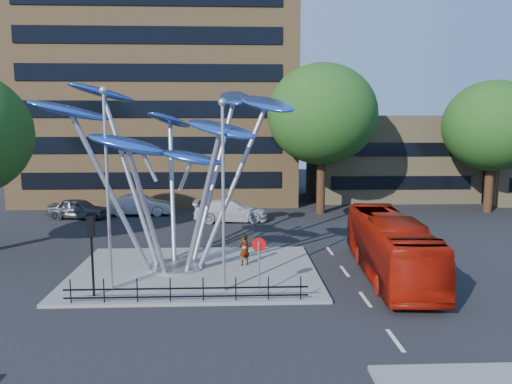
{
  "coord_description": "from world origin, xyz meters",
  "views": [
    {
      "loc": [
        1.01,
        -18.07,
        7.48
      ],
      "look_at": [
        1.94,
        4.0,
        4.35
      ],
      "focal_mm": 35.0,
      "sensor_mm": 36.0,
      "label": 1
    }
  ],
  "objects_px": {
    "pedestrian": "(244,250)",
    "parked_car_left": "(79,209)",
    "tree_right": "(322,114)",
    "tree_far": "(493,126)",
    "street_lamp_left": "(107,171)",
    "parked_car_right": "(231,211)",
    "street_lamp_right": "(223,178)",
    "leaf_sculpture": "(172,134)",
    "no_entry_sign_island": "(259,256)",
    "traffic_light_island": "(91,239)",
    "parked_car_mid": "(140,205)",
    "red_bus": "(390,247)"
  },
  "relations": [
    {
      "from": "pedestrian",
      "to": "parked_car_left",
      "type": "bearing_deg",
      "value": -75.58
    },
    {
      "from": "tree_right",
      "to": "tree_far",
      "type": "relative_size",
      "value": 1.12
    },
    {
      "from": "tree_far",
      "to": "pedestrian",
      "type": "xyz_separation_m",
      "value": [
        -20.54,
        -15.18,
        -6.15
      ]
    },
    {
      "from": "street_lamp_left",
      "to": "tree_far",
      "type": "bearing_deg",
      "value": 34.92
    },
    {
      "from": "pedestrian",
      "to": "parked_car_right",
      "type": "distance_m",
      "value": 12.13
    },
    {
      "from": "street_lamp_right",
      "to": "parked_car_left",
      "type": "relative_size",
      "value": 1.8
    },
    {
      "from": "tree_far",
      "to": "leaf_sculpture",
      "type": "distance_m",
      "value": 28.53
    },
    {
      "from": "street_lamp_right",
      "to": "no_entry_sign_island",
      "type": "xyz_separation_m",
      "value": [
        1.5,
        -0.48,
        -3.28
      ]
    },
    {
      "from": "leaf_sculpture",
      "to": "no_entry_sign_island",
      "type": "relative_size",
      "value": 5.19
    },
    {
      "from": "no_entry_sign_island",
      "to": "parked_car_left",
      "type": "bearing_deg",
      "value": 126.08
    },
    {
      "from": "traffic_light_island",
      "to": "parked_car_mid",
      "type": "height_order",
      "value": "traffic_light_island"
    },
    {
      "from": "street_lamp_left",
      "to": "pedestrian",
      "type": "height_order",
      "value": "street_lamp_left"
    },
    {
      "from": "leaf_sculpture",
      "to": "red_bus",
      "type": "bearing_deg",
      "value": -8.17
    },
    {
      "from": "no_entry_sign_island",
      "to": "red_bus",
      "type": "height_order",
      "value": "red_bus"
    },
    {
      "from": "tree_far",
      "to": "street_lamp_right",
      "type": "bearing_deg",
      "value": -138.53
    },
    {
      "from": "parked_car_mid",
      "to": "parked_car_right",
      "type": "xyz_separation_m",
      "value": [
        7.27,
        -2.79,
        -0.02
      ]
    },
    {
      "from": "tree_right",
      "to": "no_entry_sign_island",
      "type": "bearing_deg",
      "value": -107.12
    },
    {
      "from": "no_entry_sign_island",
      "to": "parked_car_left",
      "type": "xyz_separation_m",
      "value": [
        -13.11,
        17.99,
        -1.03
      ]
    },
    {
      "from": "tree_far",
      "to": "parked_car_right",
      "type": "xyz_separation_m",
      "value": [
        -21.34,
        -3.07,
        -6.3
      ]
    },
    {
      "from": "leaf_sculpture",
      "to": "parked_car_right",
      "type": "distance_m",
      "value": 13.93
    },
    {
      "from": "tree_far",
      "to": "red_bus",
      "type": "xyz_separation_m",
      "value": [
        -13.5,
        -16.84,
        -5.63
      ]
    },
    {
      "from": "street_lamp_right",
      "to": "parked_car_right",
      "type": "height_order",
      "value": "street_lamp_right"
    },
    {
      "from": "street_lamp_right",
      "to": "pedestrian",
      "type": "distance_m",
      "value": 5.72
    },
    {
      "from": "tree_right",
      "to": "parked_car_left",
      "type": "relative_size",
      "value": 2.63
    },
    {
      "from": "street_lamp_right",
      "to": "parked_car_mid",
      "type": "bearing_deg",
      "value": 110.81
    },
    {
      "from": "parked_car_left",
      "to": "tree_far",
      "type": "bearing_deg",
      "value": -77.66
    },
    {
      "from": "no_entry_sign_island",
      "to": "red_bus",
      "type": "distance_m",
      "value": 7.03
    },
    {
      "from": "red_bus",
      "to": "parked_car_left",
      "type": "height_order",
      "value": "red_bus"
    },
    {
      "from": "street_lamp_left",
      "to": "parked_car_mid",
      "type": "bearing_deg",
      "value": 96.61
    },
    {
      "from": "tree_far",
      "to": "leaf_sculpture",
      "type": "relative_size",
      "value": 0.85
    },
    {
      "from": "parked_car_left",
      "to": "traffic_light_island",
      "type": "bearing_deg",
      "value": -151.5
    },
    {
      "from": "parked_car_mid",
      "to": "parked_car_right",
      "type": "bearing_deg",
      "value": -113.83
    },
    {
      "from": "traffic_light_island",
      "to": "parked_car_mid",
      "type": "bearing_deg",
      "value": 94.8
    },
    {
      "from": "street_lamp_left",
      "to": "traffic_light_island",
      "type": "bearing_deg",
      "value": -116.57
    },
    {
      "from": "leaf_sculpture",
      "to": "parked_car_mid",
      "type": "relative_size",
      "value": 2.54
    },
    {
      "from": "parked_car_mid",
      "to": "tree_far",
      "type": "bearing_deg",
      "value": -92.28
    },
    {
      "from": "parked_car_right",
      "to": "traffic_light_island",
      "type": "bearing_deg",
      "value": 160.75
    },
    {
      "from": "tree_far",
      "to": "traffic_light_island",
      "type": "height_order",
      "value": "tree_far"
    },
    {
      "from": "pedestrian",
      "to": "no_entry_sign_island",
      "type": "bearing_deg",
      "value": 68.97
    },
    {
      "from": "leaf_sculpture",
      "to": "no_entry_sign_island",
      "type": "xyz_separation_m",
      "value": [
        4.07,
        -4.16,
        -5.06
      ]
    },
    {
      "from": "street_lamp_right",
      "to": "traffic_light_island",
      "type": "relative_size",
      "value": 2.42
    },
    {
      "from": "red_bus",
      "to": "no_entry_sign_island",
      "type": "bearing_deg",
      "value": -153.93
    },
    {
      "from": "street_lamp_left",
      "to": "traffic_light_island",
      "type": "distance_m",
      "value": 2.96
    },
    {
      "from": "street_lamp_left",
      "to": "parked_car_mid",
      "type": "xyz_separation_m",
      "value": [
        -2.11,
        18.21,
        -4.53
      ]
    },
    {
      "from": "tree_right",
      "to": "parked_car_right",
      "type": "bearing_deg",
      "value": -157.29
    },
    {
      "from": "street_lamp_right",
      "to": "no_entry_sign_island",
      "type": "height_order",
      "value": "street_lamp_right"
    },
    {
      "from": "tree_right",
      "to": "leaf_sculpture",
      "type": "xyz_separation_m",
      "value": [
        -10.07,
        -15.32,
        -1.16
      ]
    },
    {
      "from": "leaf_sculpture",
      "to": "traffic_light_island",
      "type": "bearing_deg",
      "value": -125.04
    },
    {
      "from": "red_bus",
      "to": "parked_car_right",
      "type": "bearing_deg",
      "value": 123.59
    },
    {
      "from": "traffic_light_island",
      "to": "parked_car_right",
      "type": "height_order",
      "value": "traffic_light_island"
    }
  ]
}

